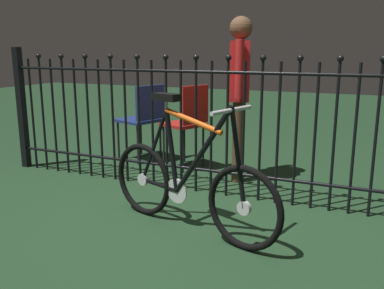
# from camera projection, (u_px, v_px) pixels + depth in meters

# --- Properties ---
(ground_plane) EXTENTS (20.00, 20.00, 0.00)m
(ground_plane) POSITION_uv_depth(u_px,v_px,m) (169.00, 223.00, 3.04)
(ground_plane) COLOR #1E3B22
(iron_fence) EXTENTS (4.26, 0.07, 1.26)m
(iron_fence) POSITION_uv_depth(u_px,v_px,m) (201.00, 122.00, 3.57)
(iron_fence) COLOR black
(iron_fence) RESTS_ON ground
(bicycle) EXTENTS (1.41, 0.52, 0.94)m
(bicycle) POSITION_uv_depth(u_px,v_px,m) (188.00, 184.00, 2.86)
(bicycle) COLOR black
(bicycle) RESTS_ON ground
(chair_navy) EXTENTS (0.53, 0.53, 0.85)m
(chair_navy) POSITION_uv_depth(u_px,v_px,m) (144.00, 115.00, 4.66)
(chair_navy) COLOR black
(chair_navy) RESTS_ON ground
(chair_red) EXTENTS (0.49, 0.48, 0.88)m
(chair_red) POSITION_uv_depth(u_px,v_px,m) (188.00, 119.00, 4.32)
(chair_red) COLOR black
(chair_red) RESTS_ON ground
(person_visitor) EXTENTS (0.26, 0.46, 1.53)m
(person_visitor) POSITION_uv_depth(u_px,v_px,m) (240.00, 86.00, 3.89)
(person_visitor) COLOR #4C3823
(person_visitor) RESTS_ON ground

